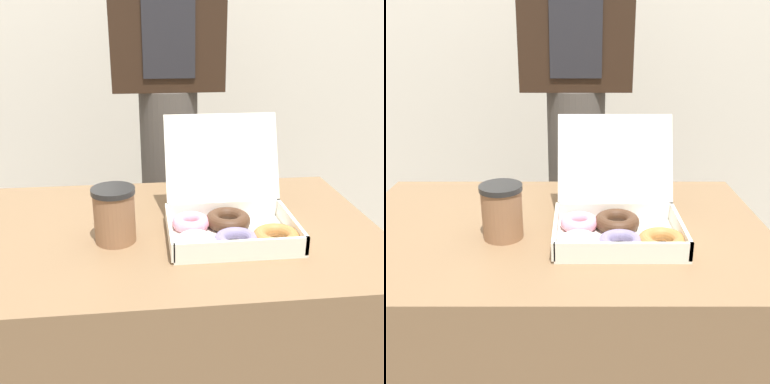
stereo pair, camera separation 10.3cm
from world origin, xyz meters
TOP-DOWN VIEW (x-y plane):
  - wall_back at (0.00, 1.33)m, footprint 10.00×0.05m
  - table at (0.00, 0.00)m, footprint 1.03×0.66m
  - donut_box at (0.14, -0.05)m, footprint 0.32×0.33m
  - coffee_cup at (-0.12, -0.06)m, footprint 0.10×0.10m
  - person_customer at (0.04, 0.64)m, footprint 0.39×0.21m

SIDE VIEW (x-z plane):
  - table at x=0.00m, z-range 0.00..0.74m
  - donut_box at x=0.14m, z-range 0.66..0.91m
  - coffee_cup at x=-0.12m, z-range 0.74..0.87m
  - person_customer at x=0.04m, z-range 0.09..1.91m
  - wall_back at x=0.00m, z-range 0.00..2.60m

